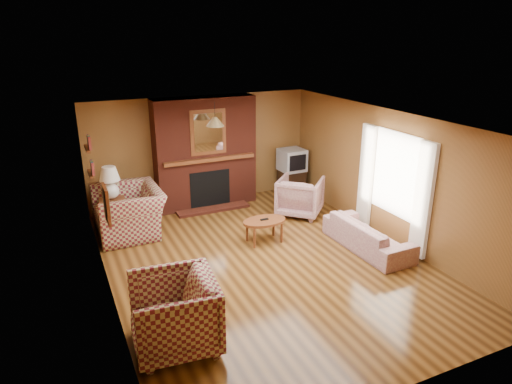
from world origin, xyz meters
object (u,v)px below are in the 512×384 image
tv_stand (291,182)px  plaid_loveseat (129,211)px  plaid_armchair (174,314)px  fireplace (205,154)px  floral_armchair (300,196)px  crt_tv (292,160)px  coffee_table (264,223)px  table_lamp (110,181)px  side_table (114,214)px  floral_sofa (368,235)px

tv_stand → plaid_loveseat: bearing=-167.2°
plaid_armchair → tv_stand: bearing=142.8°
tv_stand → fireplace: bearing=178.3°
plaid_armchair → tv_stand: plaid_armchair is taller
plaid_armchair → floral_armchair: (3.55, 3.12, -0.06)m
floral_armchair → crt_tv: 1.34m
coffee_table → table_lamp: table_lamp is taller
plaid_armchair → crt_tv: size_ratio=1.80×
fireplace → side_table: 2.33m
side_table → tv_stand: size_ratio=1.09×
floral_armchair → tv_stand: 1.27m
floral_sofa → plaid_armchair: bearing=106.1°
table_lamp → tv_stand: table_lamp is taller
floral_sofa → crt_tv: size_ratio=3.18×
fireplace → tv_stand: (2.05, -0.18, -0.88)m
fireplace → floral_sofa: bearing=-59.9°
plaid_loveseat → table_lamp: 0.68m
tv_stand → crt_tv: 0.55m
floral_armchair → coffee_table: (-1.27, -0.90, -0.03)m
plaid_armchair → coffee_table: plaid_armchair is taller
plaid_armchair → floral_sofa: size_ratio=0.57×
plaid_loveseat → fireplace: bearing=113.5°
coffee_table → crt_tv: size_ratio=1.45×
floral_armchair → plaid_loveseat: bearing=35.5°
plaid_armchair → coffee_table: size_ratio=1.25×
plaid_loveseat → floral_armchair: 3.50m
coffee_table → tv_stand: (1.71, 2.08, -0.08)m
crt_tv → tv_stand: bearing=90.0°
floral_sofa → side_table: 4.85m
floral_armchair → crt_tv: bearing=-66.3°
side_table → tv_stand: (4.15, 0.35, -0.03)m
floral_armchair → tv_stand: floral_armchair is taller
floral_sofa → tv_stand: 3.10m
floral_sofa → floral_armchair: floral_armchair is taller
coffee_table → table_lamp: 3.05m
fireplace → floral_sofa: size_ratio=1.32×
side_table → crt_tv: bearing=4.7°
coffee_table → crt_tv: (1.71, 2.07, 0.47)m
coffee_table → plaid_armchair: bearing=-135.8°
floral_armchair → side_table: size_ratio=1.38×
fireplace → floral_armchair: bearing=-40.5°
plaid_loveseat → floral_armchair: size_ratio=1.55×
plaid_loveseat → tv_stand: size_ratio=2.32×
coffee_table → table_lamp: bearing=144.6°
fireplace → tv_stand: 2.24m
crt_tv → floral_sofa: bearing=-92.8°
fireplace → floral_armchair: size_ratio=2.69×
plaid_armchair → floral_sofa: 4.04m
fireplace → plaid_armchair: bearing=-113.5°
tv_stand → coffee_table: bearing=-126.1°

